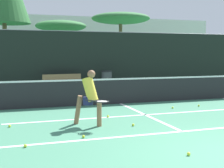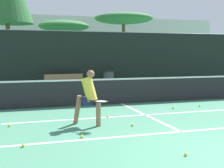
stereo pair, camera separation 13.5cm
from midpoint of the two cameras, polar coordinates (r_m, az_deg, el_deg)
The scene contains 20 objects.
court_baseline_near at distance 7.69m, azimuth 12.17°, elevation -8.47°, with size 11.00×0.10×0.01m, color white.
court_service_line at distance 9.55m, azimuth 5.68°, elevation -5.62°, with size 8.25×0.10×0.01m, color white.
court_center_mark at distance 9.59m, azimuth 5.57°, elevation -5.57°, with size 0.10×4.35×0.01m, color white.
net at distance 11.51m, azimuth 1.24°, elevation -1.10°, with size 11.09×0.09×1.07m.
fence_back at distance 16.07m, azimuth -4.49°, elevation 4.28°, with size 24.00×0.06×2.98m.
player_practicing at distance 8.04m, azimuth -4.58°, elevation -2.08°, with size 0.84×1.08×1.44m.
tennis_ball_scattered_0 at distance 5.97m, azimuth 13.20°, elevation -12.34°, with size 0.07×0.07×0.07m, color #D1E033.
tennis_ball_scattered_1 at distance 9.13m, azimuth -1.16°, elevation -5.91°, with size 0.07×0.07×0.07m, color #D1E033.
tennis_ball_scattered_2 at distance 8.37m, azimuth -18.66°, elevation -7.28°, with size 0.07×0.07×0.07m, color #D1E033.
tennis_ball_scattered_3 at distance 10.74m, azimuth 10.67°, elevation -4.26°, with size 0.07×0.07×0.07m, color #D1E033.
tennis_ball_scattered_4 at distance 11.37m, azimuth 15.26°, elevation -3.82°, with size 0.07×0.07×0.07m, color #D1E033.
tennis_ball_scattered_5 at distance 8.07m, azimuth 3.41°, elevation -7.47°, with size 0.07×0.07×0.07m, color #D1E033.
tennis_ball_scattered_6 at distance 7.00m, azimuth -5.79°, elevation -9.53°, with size 0.07×0.07×0.07m, color #D1E033.
tennis_ball_scattered_7 at distance 6.55m, azimuth -16.16°, elevation -10.80°, with size 0.07×0.07×0.07m, color #D1E033.
courtside_bench at distance 15.17m, azimuth -9.28°, elevation 0.33°, with size 1.91×0.53×0.86m.
trash_bin at distance 15.63m, azimuth -1.21°, elevation 0.62°, with size 0.55×0.55×0.99m.
parked_car at distance 18.50m, azimuth -2.51°, elevation 1.70°, with size 1.68×4.50×1.40m.
tree_west at distance 26.13m, azimuth 1.43°, elevation 11.80°, with size 4.80×4.80×5.16m.
tree_east at distance 25.49m, azimuth -9.48°, elevation 10.31°, with size 4.03×4.03×4.46m.
building_far at distance 32.95m, azimuth -11.62°, elevation 7.17°, with size 36.00×2.40×5.62m, color beige.
Camera 1 is at (-3.86, -4.40, 1.86)m, focal length 50.00 mm.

